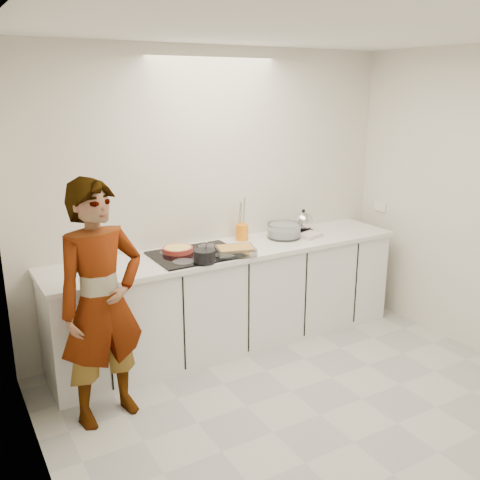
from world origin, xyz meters
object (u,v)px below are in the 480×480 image
saucepan (204,256)px  utensil_crock (242,232)px  kettle (303,222)px  cook (102,304)px  hob (196,254)px  mixing_bowl (284,231)px  tart_dish (178,249)px  baking_dish (235,250)px

saucepan → utensil_crock: bearing=35.7°
kettle → cook: size_ratio=0.15×
hob → saucepan: size_ratio=3.19×
saucepan → kettle: size_ratio=0.90×
saucepan → mixing_bowl: 1.01m
cook → tart_dish: bearing=24.8°
utensil_crock → cook: cook is taller
cook → utensil_crock: bearing=13.3°
tart_dish → cook: (-0.83, -0.61, -0.09)m
hob → saucepan: 0.24m
saucepan → baking_dish: (0.31, 0.05, -0.01)m
hob → mixing_bowl: size_ratio=1.88×
saucepan → kettle: 1.31m
utensil_crock → cook: (-1.51, -0.70, -0.13)m
baking_dish → utensil_crock: 0.48m
saucepan → hob: bearing=81.0°
saucepan → mixing_bowl: (0.97, 0.29, 0.00)m
cook → baking_dish: bearing=3.1°
mixing_bowl → kettle: bearing=16.6°
hob → utensil_crock: utensil_crock is taller
baking_dish → cook: cook is taller
tart_dish → mixing_bowl: (1.05, -0.05, 0.03)m
utensil_crock → kettle: bearing=-4.8°
kettle → mixing_bowl: bearing=-163.4°
kettle → cook: 2.26m
tart_dish → utensil_crock: bearing=7.1°
utensil_crock → hob: bearing=-160.1°
hob → tart_dish: (-0.11, 0.12, 0.03)m
tart_dish → cook: 1.04m
hob → utensil_crock: bearing=19.9°
baking_dish → utensil_crock: (0.29, 0.38, 0.02)m
saucepan → kettle: bearing=16.7°
tart_dish → cook: size_ratio=0.18×
hob → cook: 1.07m
mixing_bowl → kettle: (0.28, 0.08, 0.03)m
kettle → hob: bearing=-173.0°
tart_dish → utensil_crock: utensil_crock is taller
mixing_bowl → saucepan: bearing=-163.3°
mixing_bowl → kettle: kettle is taller
mixing_bowl → cook: 1.96m
baking_dish → mixing_bowl: 0.70m
mixing_bowl → cook: size_ratio=0.22×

